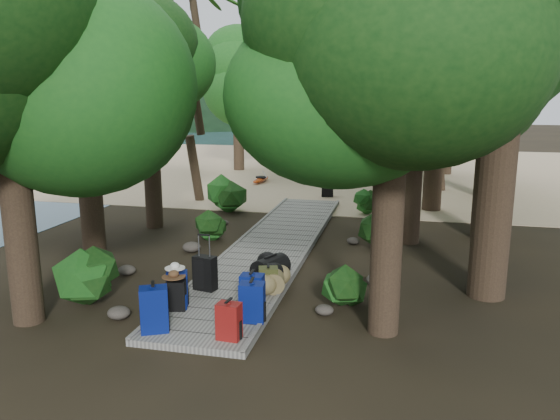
% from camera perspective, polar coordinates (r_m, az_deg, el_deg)
% --- Properties ---
extents(ground, '(120.00, 120.00, 0.00)m').
position_cam_1_polar(ground, '(13.37, -1.68, -5.17)').
color(ground, black).
rests_on(ground, ground).
extents(sand_beach, '(40.00, 22.00, 0.02)m').
position_cam_1_polar(sand_beach, '(28.80, 6.35, 4.25)').
color(sand_beach, tan).
rests_on(sand_beach, ground).
extents(distant_hill, '(32.00, 16.00, 12.00)m').
position_cam_1_polar(distant_hill, '(74.33, -22.95, 8.27)').
color(distant_hill, black).
rests_on(distant_hill, ground).
extents(boardwalk, '(2.00, 12.00, 0.12)m').
position_cam_1_polar(boardwalk, '(14.28, -0.67, -3.77)').
color(boardwalk, gray).
rests_on(boardwalk, ground).
extents(backpack_left_a, '(0.54, 0.48, 0.85)m').
position_cam_1_polar(backpack_left_a, '(9.34, -13.03, -9.85)').
color(backpack_left_a, navy).
rests_on(backpack_left_a, boardwalk).
extents(backpack_left_b, '(0.38, 0.30, 0.62)m').
position_cam_1_polar(backpack_left_b, '(10.17, -10.76, -8.58)').
color(backpack_left_b, black).
rests_on(backpack_left_b, boardwalk).
extents(backpack_left_c, '(0.45, 0.39, 0.71)m').
position_cam_1_polar(backpack_left_c, '(10.40, -10.68, -7.83)').
color(backpack_left_c, navy).
rests_on(backpack_left_c, boardwalk).
extents(backpack_right_a, '(0.39, 0.30, 0.67)m').
position_cam_1_polar(backpack_right_a, '(8.92, -5.35, -11.29)').
color(backpack_right_a, maroon).
rests_on(backpack_right_a, boardwalk).
extents(backpack_right_b, '(0.45, 0.34, 0.77)m').
position_cam_1_polar(backpack_right_b, '(9.51, -2.93, -9.39)').
color(backpack_right_b, navy).
rests_on(backpack_right_b, boardwalk).
extents(backpack_right_c, '(0.43, 0.31, 0.71)m').
position_cam_1_polar(backpack_right_c, '(10.05, -2.93, -8.32)').
color(backpack_right_c, navy).
rests_on(backpack_right_c, boardwalk).
extents(backpack_right_d, '(0.44, 0.37, 0.57)m').
position_cam_1_polar(backpack_right_d, '(10.82, -1.23, -7.18)').
color(backpack_right_d, '#323918').
rests_on(backpack_right_d, boardwalk).
extents(duffel_right_khaki, '(0.56, 0.72, 0.43)m').
position_cam_1_polar(duffel_right_khaki, '(10.98, -0.65, -7.28)').
color(duffel_right_khaki, olive).
rests_on(duffel_right_khaki, boardwalk).
extents(duffel_right_black, '(0.78, 0.92, 0.50)m').
position_cam_1_polar(duffel_right_black, '(11.56, -0.99, -6.09)').
color(duffel_right_black, black).
rests_on(duffel_right_black, boardwalk).
extents(suitcase_on_boardwalk, '(0.49, 0.33, 0.69)m').
position_cam_1_polar(suitcase_on_boardwalk, '(11.05, -7.85, -6.54)').
color(suitcase_on_boardwalk, black).
rests_on(suitcase_on_boardwalk, boardwalk).
extents(lone_suitcase_on_sand, '(0.48, 0.32, 0.69)m').
position_cam_1_polar(lone_suitcase_on_sand, '(21.14, 4.98, 2.34)').
color(lone_suitcase_on_sand, black).
rests_on(lone_suitcase_on_sand, sand_beach).
extents(hat_brown, '(0.43, 0.43, 0.13)m').
position_cam_1_polar(hat_brown, '(10.09, -11.05, -6.52)').
color(hat_brown, '#51351E').
rests_on(hat_brown, backpack_left_b).
extents(hat_white, '(0.38, 0.38, 0.13)m').
position_cam_1_polar(hat_white, '(10.26, -10.93, -5.67)').
color(hat_white, silver).
rests_on(hat_white, backpack_left_c).
extents(kayak, '(1.08, 3.50, 0.34)m').
position_cam_1_polar(kayak, '(24.42, -2.00, 3.30)').
color(kayak, '#AB370E').
rests_on(kayak, sand_beach).
extents(sun_lounger, '(0.94, 1.84, 0.57)m').
position_cam_1_polar(sun_lounger, '(21.87, 11.38, 2.30)').
color(sun_lounger, silver).
rests_on(sun_lounger, sand_beach).
extents(tree_right_a, '(4.45, 4.45, 7.42)m').
position_cam_1_polar(tree_right_a, '(8.83, 11.65, 10.08)').
color(tree_right_a, black).
rests_on(tree_right_a, ground).
extents(tree_right_b, '(5.91, 5.91, 10.55)m').
position_cam_1_polar(tree_right_b, '(11.19, 22.80, 17.84)').
color(tree_right_b, black).
rests_on(tree_right_b, ground).
extents(tree_right_c, '(4.67, 4.67, 8.08)m').
position_cam_1_polar(tree_right_c, '(14.69, 14.03, 12.06)').
color(tree_right_c, black).
rests_on(tree_right_c, ground).
extents(tree_right_d, '(5.54, 5.54, 10.16)m').
position_cam_1_polar(tree_right_d, '(15.86, 21.85, 15.32)').
color(tree_right_d, black).
rests_on(tree_right_d, ground).
extents(tree_right_e, '(5.02, 5.02, 9.04)m').
position_cam_1_polar(tree_right_e, '(19.12, 16.30, 13.36)').
color(tree_right_e, black).
rests_on(tree_right_e, ground).
extents(tree_right_f, '(5.49, 5.49, 9.81)m').
position_cam_1_polar(tree_right_f, '(22.24, 21.57, 13.78)').
color(tree_right_f, black).
rests_on(tree_right_f, ground).
extents(tree_left_a, '(4.62, 4.62, 7.71)m').
position_cam_1_polar(tree_left_a, '(10.13, -26.66, 10.11)').
color(tree_left_a, black).
rests_on(tree_left_a, ground).
extents(tree_left_b, '(4.67, 4.67, 8.40)m').
position_cam_1_polar(tree_left_b, '(14.36, -19.96, 12.33)').
color(tree_left_b, black).
rests_on(tree_left_b, ground).
extents(tree_left_c, '(4.14, 4.14, 7.21)m').
position_cam_1_polar(tree_left_c, '(16.45, -13.53, 10.55)').
color(tree_left_c, black).
rests_on(tree_left_c, ground).
extents(tree_back_a, '(4.92, 4.92, 8.52)m').
position_cam_1_polar(tree_back_a, '(28.22, 2.63, 12.81)').
color(tree_back_a, black).
rests_on(tree_back_a, ground).
extents(tree_back_b, '(5.20, 5.20, 9.29)m').
position_cam_1_polar(tree_back_b, '(28.93, 9.54, 13.40)').
color(tree_back_b, black).
rests_on(tree_back_b, ground).
extents(tree_back_c, '(4.45, 4.45, 8.01)m').
position_cam_1_polar(tree_back_c, '(27.96, 17.40, 11.76)').
color(tree_back_c, black).
rests_on(tree_back_c, ground).
extents(tree_back_d, '(4.65, 4.65, 7.74)m').
position_cam_1_polar(tree_back_d, '(28.22, -4.42, 11.99)').
color(tree_back_d, black).
rests_on(tree_back_d, ground).
extents(palm_right_a, '(3.98, 3.98, 6.78)m').
position_cam_1_polar(palm_right_a, '(18.60, 12.30, 10.12)').
color(palm_right_a, '#1A4012').
rests_on(palm_right_a, ground).
extents(palm_right_b, '(4.18, 4.18, 8.07)m').
position_cam_1_polar(palm_right_b, '(23.36, 17.04, 11.84)').
color(palm_right_b, '#1A4012').
rests_on(palm_right_b, ground).
extents(palm_right_c, '(3.89, 3.89, 6.19)m').
position_cam_1_polar(palm_right_c, '(24.99, 11.72, 9.95)').
color(palm_right_c, '#1A4012').
rests_on(palm_right_c, ground).
extents(palm_left_a, '(4.64, 4.64, 7.37)m').
position_cam_1_polar(palm_left_a, '(20.35, -9.48, 11.23)').
color(palm_left_a, '#1A4012').
rests_on(palm_left_a, ground).
extents(rock_left_a, '(0.42, 0.37, 0.23)m').
position_cam_1_polar(rock_left_a, '(10.40, -16.50, -10.26)').
color(rock_left_a, '#4C473F').
rests_on(rock_left_a, ground).
extents(rock_left_b, '(0.40, 0.36, 0.22)m').
position_cam_1_polar(rock_left_b, '(12.71, -15.72, -6.06)').
color(rock_left_b, '#4C473F').
rests_on(rock_left_b, ground).
extents(rock_left_c, '(0.47, 0.42, 0.26)m').
position_cam_1_polar(rock_left_c, '(14.11, -9.22, -3.84)').
color(rock_left_c, '#4C473F').
rests_on(rock_left_c, ground).
extents(rock_left_d, '(0.27, 0.24, 0.15)m').
position_cam_1_polar(rock_left_d, '(16.81, -5.85, -1.31)').
color(rock_left_d, '#4C473F').
rests_on(rock_left_d, ground).
extents(rock_right_a, '(0.34, 0.31, 0.19)m').
position_cam_1_polar(rock_right_a, '(10.19, 4.66, -10.36)').
color(rock_right_a, '#4C473F').
rests_on(rock_right_a, ground).
extents(rock_right_b, '(0.49, 0.44, 0.27)m').
position_cam_1_polar(rock_right_b, '(11.73, 10.16, -7.21)').
color(rock_right_b, '#4C473F').
rests_on(rock_right_b, ground).
extents(rock_right_c, '(0.33, 0.30, 0.18)m').
position_cam_1_polar(rock_right_c, '(14.77, 7.65, -3.21)').
color(rock_right_c, '#4C473F').
rests_on(rock_right_c, ground).
extents(shrub_left_a, '(1.22, 1.22, 1.10)m').
position_cam_1_polar(shrub_left_a, '(11.24, -19.24, -6.36)').
color(shrub_left_a, '#174F18').
rests_on(shrub_left_a, ground).
extents(shrub_left_b, '(0.84, 0.84, 0.76)m').
position_cam_1_polar(shrub_left_b, '(15.10, -7.38, -1.73)').
color(shrub_left_b, '#174F18').
rests_on(shrub_left_b, ground).
extents(shrub_left_c, '(1.25, 1.25, 1.13)m').
position_cam_1_polar(shrub_left_c, '(18.56, -5.53, 1.54)').
color(shrub_left_c, '#174F18').
rests_on(shrub_left_c, ground).
extents(shrub_right_a, '(0.90, 0.90, 0.81)m').
position_cam_1_polar(shrub_right_a, '(10.36, 7.56, -8.19)').
color(shrub_right_a, '#174F18').
rests_on(shrub_right_a, ground).
extents(shrub_right_b, '(1.11, 1.11, 1.00)m').
position_cam_1_polar(shrub_right_b, '(14.36, 10.43, -2.07)').
color(shrub_right_b, '#174F18').
rests_on(shrub_right_b, ground).
extents(shrub_right_c, '(0.93, 0.93, 0.84)m').
position_cam_1_polar(shrub_right_c, '(18.12, 9.22, 0.71)').
color(shrub_right_c, '#174F18').
rests_on(shrub_right_c, ground).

